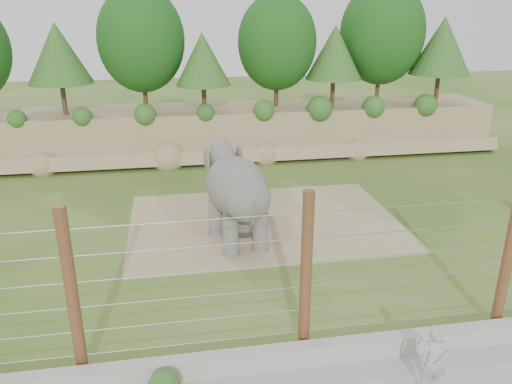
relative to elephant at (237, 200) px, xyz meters
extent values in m
plane|color=#345B1A|center=(0.74, -1.45, -1.58)|extent=(90.00, 90.00, 0.00)
cube|color=#9E8E5D|center=(0.74, 11.55, -0.33)|extent=(30.00, 4.00, 2.50)
cube|color=#9E8E5D|center=(0.74, 9.25, -1.23)|extent=(30.00, 1.37, 1.07)
cylinder|color=#3F2B19|center=(-7.26, 11.05, 1.71)|extent=(0.24, 0.24, 1.58)
sphere|color=#154D16|center=(-7.26, 11.05, 3.85)|extent=(3.60, 3.60, 3.60)
cylinder|color=#3F2B19|center=(-3.26, 11.55, 1.89)|extent=(0.24, 0.24, 1.92)
sphere|color=#154D16|center=(-3.26, 11.55, 4.50)|extent=(4.40, 4.40, 4.40)
cylinder|color=#3F2B19|center=(-0.26, 10.35, 1.62)|extent=(0.24, 0.24, 1.40)
sphere|color=#154D16|center=(-0.26, 10.35, 3.52)|extent=(3.20, 3.20, 3.20)
cylinder|color=#3F2B19|center=(3.74, 11.35, 1.83)|extent=(0.24, 0.24, 1.82)
sphere|color=#154D16|center=(3.74, 11.35, 4.30)|extent=(4.16, 4.16, 4.16)
cylinder|color=#3F2B19|center=(6.74, 10.75, 1.68)|extent=(0.24, 0.24, 1.50)
sphere|color=#154D16|center=(6.74, 10.75, 3.72)|extent=(3.44, 3.44, 3.44)
cylinder|color=#3F2B19|center=(9.74, 11.75, 1.94)|extent=(0.24, 0.24, 2.03)
sphere|color=#154D16|center=(9.74, 11.75, 4.69)|extent=(4.64, 4.64, 4.64)
cylinder|color=#3F2B19|center=(12.74, 10.55, 1.75)|extent=(0.24, 0.24, 1.64)
sphere|color=#154D16|center=(12.74, 10.55, 3.98)|extent=(3.76, 3.76, 3.76)
cube|color=tan|center=(1.24, 1.55, -1.57)|extent=(10.00, 7.00, 0.02)
cube|color=#262628|center=(0.09, 0.52, -1.54)|extent=(1.00, 0.60, 0.03)
sphere|color=gray|center=(1.15, 1.60, -1.23)|extent=(0.65, 0.65, 0.65)
cube|color=#9D9890|center=(0.74, -6.45, -1.33)|extent=(26.00, 0.35, 0.50)
cylinder|color=#502F18|center=(-4.26, -5.95, 0.42)|extent=(0.26, 0.26, 4.00)
cylinder|color=#502F18|center=(0.74, -5.95, 0.42)|extent=(0.26, 0.26, 4.00)
cylinder|color=#502F18|center=(5.74, -5.95, 0.42)|extent=(0.26, 0.26, 4.00)
cylinder|color=#98989E|center=(0.74, -5.95, -1.08)|extent=(20.00, 0.02, 0.02)
cylinder|color=#98989E|center=(0.74, -5.95, -0.48)|extent=(20.00, 0.02, 0.02)
cylinder|color=#98989E|center=(0.74, -5.95, 0.12)|extent=(20.00, 0.02, 0.02)
cylinder|color=#98989E|center=(0.74, -5.95, 0.72)|extent=(20.00, 0.02, 0.02)
cylinder|color=#98989E|center=(0.74, -5.95, 1.32)|extent=(20.00, 0.02, 0.02)
cylinder|color=#98989E|center=(0.74, -5.95, 1.92)|extent=(20.00, 0.02, 0.02)
imported|color=#AEB2B8|center=(3.00, -7.76, -0.79)|extent=(0.62, 0.46, 1.55)
camera|label=1|loc=(-2.04, -15.40, 6.02)|focal=35.00mm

